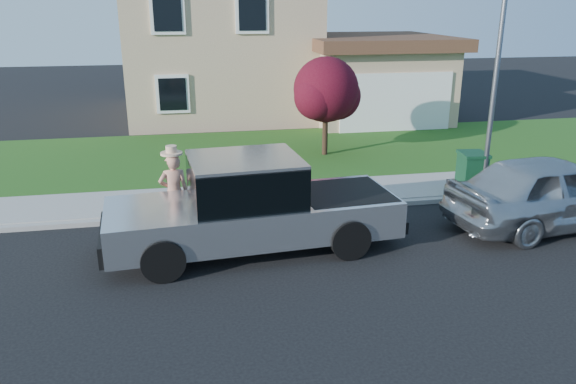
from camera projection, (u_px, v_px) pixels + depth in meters
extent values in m
plane|color=black|center=(284.00, 264.00, 11.32)|extent=(80.00, 80.00, 0.00)
cube|color=gray|center=(303.00, 209.00, 14.17)|extent=(40.00, 0.20, 0.12)
cube|color=gray|center=(294.00, 195.00, 15.19)|extent=(40.00, 2.00, 0.15)
cube|color=#184915|center=(269.00, 154.00, 19.39)|extent=(40.00, 7.00, 0.10)
cube|color=tan|center=(219.00, 43.00, 26.11)|extent=(8.00, 9.00, 6.40)
cube|color=tan|center=(372.00, 83.00, 24.97)|extent=(5.50, 6.00, 3.20)
cube|color=white|center=(396.00, 102.00, 22.27)|extent=(4.60, 0.12, 2.30)
cube|color=#4C2D1E|center=(374.00, 41.00, 24.39)|extent=(6.20, 6.80, 0.50)
cube|color=white|center=(167.00, 14.00, 21.04)|extent=(1.30, 0.10, 1.50)
cube|color=white|center=(252.00, 14.00, 21.60)|extent=(1.30, 0.10, 1.50)
cube|color=black|center=(173.00, 94.00, 22.01)|extent=(1.30, 0.10, 1.50)
cylinder|color=black|center=(163.00, 260.00, 10.54)|extent=(0.87, 0.38, 0.84)
cylinder|color=black|center=(158.00, 223.00, 12.32)|extent=(0.87, 0.38, 0.84)
cylinder|color=black|center=(349.00, 239.00, 11.48)|extent=(0.87, 0.38, 0.84)
cylinder|color=black|center=(320.00, 207.00, 13.25)|extent=(0.87, 0.38, 0.84)
cube|color=silver|center=(254.00, 217.00, 11.82)|extent=(6.16, 2.59, 0.76)
cube|color=black|center=(245.00, 181.00, 11.52)|extent=(2.37, 2.13, 0.90)
cube|color=silver|center=(245.00, 160.00, 11.37)|extent=(2.37, 2.13, 0.08)
cube|color=black|center=(343.00, 193.00, 12.20)|extent=(2.04, 1.94, 0.06)
cube|color=black|center=(104.00, 238.00, 11.11)|extent=(0.29, 2.01, 0.42)
cube|color=black|center=(386.00, 212.00, 12.64)|extent=(0.29, 2.01, 0.26)
cube|color=black|center=(198.00, 174.00, 12.39)|extent=(0.14, 0.24, 0.19)
imported|color=tan|center=(174.00, 193.00, 12.74)|extent=(0.70, 0.50, 1.83)
cylinder|color=#D7AD8A|center=(171.00, 153.00, 12.43)|extent=(0.49, 0.49, 0.05)
cylinder|color=#D7AD8A|center=(171.00, 149.00, 12.41)|extent=(0.24, 0.24, 0.17)
imported|color=#AAAEB2|center=(553.00, 191.00, 12.99)|extent=(5.27, 2.63, 1.72)
cylinder|color=black|center=(325.00, 133.00, 18.89)|extent=(0.19, 0.19, 1.49)
sphere|color=#4A101B|center=(326.00, 90.00, 18.43)|extent=(2.15, 2.15, 2.15)
sphere|color=#4A101B|center=(337.00, 96.00, 18.86)|extent=(1.59, 1.59, 1.59)
sphere|color=#4A101B|center=(317.00, 97.00, 18.16)|extent=(1.49, 1.49, 1.49)
cube|color=#0E341D|center=(471.00, 174.00, 14.98)|extent=(0.69, 0.78, 1.03)
cube|color=#0E341D|center=(474.00, 154.00, 14.80)|extent=(0.75, 0.85, 0.08)
cylinder|color=slate|center=(493.00, 100.00, 14.03)|extent=(0.13, 0.13, 5.37)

